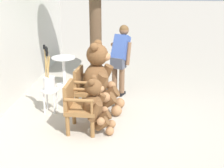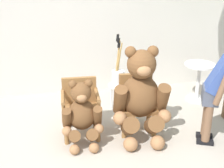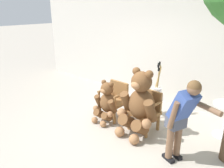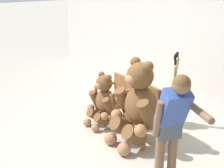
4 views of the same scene
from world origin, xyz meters
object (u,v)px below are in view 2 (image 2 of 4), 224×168
(wooden_chair_right, at_px, (137,101))
(white_stool, at_px, (118,90))
(person_visitor, at_px, (220,85))
(round_side_table, at_px, (199,78))
(teddy_bear_large, at_px, (141,95))
(brush_bucket, at_px, (118,75))
(wooden_chair_left, at_px, (80,106))
(teddy_bear_small, at_px, (82,114))

(wooden_chair_right, bearing_deg, white_stool, 102.09)
(person_visitor, height_order, white_stool, person_visitor)
(round_side_table, bearing_deg, teddy_bear_large, -143.18)
(wooden_chair_right, distance_m, white_stool, 0.73)
(brush_bucket, bearing_deg, person_visitor, -48.36)
(wooden_chair_right, xyz_separation_m, white_stool, (-0.15, 0.71, -0.11))
(wooden_chair_left, height_order, wooden_chair_right, same)
(white_stool, height_order, round_side_table, round_side_table)
(person_visitor, distance_m, round_side_table, 1.51)
(teddy_bear_large, distance_m, teddy_bear_small, 0.89)
(white_stool, distance_m, round_side_table, 1.55)
(person_visitor, bearing_deg, wooden_chair_left, 162.52)
(person_visitor, xyz_separation_m, white_stool, (-1.16, 1.30, -0.56))
(wooden_chair_right, distance_m, teddy_bear_large, 0.34)
(teddy_bear_small, xyz_separation_m, brush_bucket, (0.72, 1.01, 0.17))
(white_stool, relative_size, round_side_table, 0.64)
(teddy_bear_small, relative_size, brush_bucket, 1.11)
(wooden_chair_left, height_order, person_visitor, person_visitor)
(teddy_bear_large, distance_m, round_side_table, 1.77)
(wooden_chair_right, relative_size, person_visitor, 0.56)
(teddy_bear_large, distance_m, brush_bucket, 0.98)
(white_stool, bearing_deg, brush_bucket, 94.63)
(wooden_chair_right, xyz_separation_m, teddy_bear_small, (-0.88, -0.29, 0.02))
(person_visitor, bearing_deg, wooden_chair_right, 149.55)
(teddy_bear_small, xyz_separation_m, white_stool, (0.73, 1.00, -0.13))
(person_visitor, bearing_deg, teddy_bear_small, 171.01)
(teddy_bear_large, height_order, person_visitor, person_visitor)
(white_stool, bearing_deg, round_side_table, 3.20)
(wooden_chair_right, height_order, person_visitor, person_visitor)
(person_visitor, bearing_deg, brush_bucket, 131.64)
(wooden_chair_left, height_order, teddy_bear_small, teddy_bear_small)
(teddy_bear_small, distance_m, person_visitor, 1.96)
(teddy_bear_large, relative_size, teddy_bear_small, 1.43)
(wooden_chair_left, xyz_separation_m, wooden_chair_right, (0.87, -0.00, 0.00))
(brush_bucket, relative_size, round_side_table, 1.23)
(wooden_chair_right, height_order, round_side_table, wooden_chair_right)
(brush_bucket, bearing_deg, round_side_table, 3.09)
(wooden_chair_left, height_order, teddy_bear_large, teddy_bear_large)
(wooden_chair_left, relative_size, teddy_bear_large, 0.61)
(white_stool, bearing_deg, teddy_bear_small, -125.85)
(person_visitor, distance_m, white_stool, 1.83)
(teddy_bear_large, relative_size, white_stool, 3.05)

